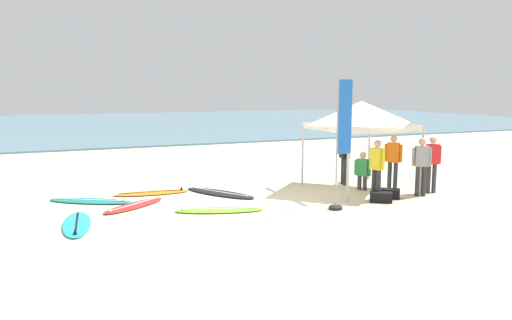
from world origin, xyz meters
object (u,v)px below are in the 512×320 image
surfboard_lime (219,210)px  person_yellow (377,166)px  surfboard_teal (91,201)px  gear_bag_by_pole (381,197)px  gear_bag_near_tent (389,194)px  person_green (363,169)px  canopy_tent (361,113)px  person_orange (393,159)px  surfboard_black (220,193)px  banner_flag (341,149)px  person_grey (421,163)px  person_red (432,160)px  surfboard_cyan (77,224)px  person_black (344,155)px  surfboard_orange (152,193)px  surfboard_red (134,205)px

surfboard_lime → person_yellow: bearing=-6.8°
surfboard_teal → gear_bag_by_pole: (7.40, -3.19, 0.10)m
gear_bag_near_tent → person_green: bearing=90.3°
canopy_tent → person_orange: bearing=-30.9°
surfboard_black → banner_flag: 4.05m
person_grey → person_green: bearing=126.5°
person_red → canopy_tent: bearing=142.4°
surfboard_black → surfboard_cyan: bearing=-154.9°
person_black → banner_flag: bearing=-125.2°
gear_bag_near_tent → person_orange: bearing=47.5°
person_black → person_yellow: size_ratio=1.00×
surfboard_teal → person_grey: person_grey is taller
canopy_tent → surfboard_lime: 5.55m
surfboard_teal → gear_bag_by_pole: bearing=-23.3°
surfboard_orange → person_orange: 7.42m
surfboard_orange → person_green: 6.47m
surfboard_lime → surfboard_teal: bearing=140.7°
surfboard_cyan → surfboard_black: 4.57m
surfboard_teal → surfboard_black: same height
surfboard_red → banner_flag: bearing=-25.7°
canopy_tent → person_red: (1.69, -1.30, -1.40)m
surfboard_cyan → person_green: size_ratio=1.96×
person_yellow → surfboard_cyan: bearing=175.8°
surfboard_teal → person_orange: size_ratio=1.40×
canopy_tent → person_yellow: (-0.46, -1.47, -1.40)m
surfboard_teal → gear_bag_near_tent: gear_bag_near_tent is taller
surfboard_black → person_red: bearing=-21.7°
person_orange → person_yellow: same height
surfboard_orange → person_red: size_ratio=1.31×
surfboard_teal → person_red: size_ratio=1.40×
surfboard_black → surfboard_orange: 2.03m
surfboard_black → banner_flag: (2.27, -2.98, 1.54)m
surfboard_cyan → person_orange: person_orange is taller
surfboard_black → person_red: 6.44m
gear_bag_near_tent → surfboard_cyan: bearing=176.4°
person_yellow → surfboard_lime: bearing=173.2°
surfboard_black → person_green: 4.47m
canopy_tent → surfboard_cyan: bearing=-173.9°
surfboard_orange → person_red: 8.45m
surfboard_cyan → surfboard_teal: (0.51, 2.35, -0.00)m
surfboard_red → person_green: size_ratio=1.70×
surfboard_teal → person_green: person_green is taller
person_grey → gear_bag_by_pole: 1.77m
person_green → person_red: bearing=-35.5°
person_grey → surfboard_teal: bearing=161.5°
surfboard_lime → surfboard_orange: 3.02m
surfboard_cyan → gear_bag_by_pole: size_ratio=3.92×
canopy_tent → gear_bag_by_pole: canopy_tent is taller
person_red → person_orange: 1.13m
surfboard_lime → person_grey: bearing=-5.6°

